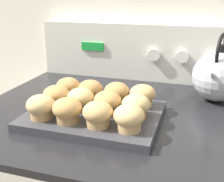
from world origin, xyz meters
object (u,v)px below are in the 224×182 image
muffin_r0_c2 (98,114)px  muffin_r1_c0 (56,96)px  muffin_r2_c0 (68,88)px  muffin_r1_c1 (81,99)px  muffin_r2_c3 (142,95)px  muffin_r0_c0 (41,107)px  muffin_r0_c3 (129,118)px  muffin_pan (95,115)px  tea_kettle (218,75)px  muffin_r2_c1 (90,90)px  muffin_r1_c3 (136,106)px  muffin_r0_c1 (67,110)px  muffin_r1_c2 (107,102)px  muffin_r2_c2 (117,93)px

muffin_r0_c2 → muffin_r1_c0: same height
muffin_r2_c0 → muffin_r1_c1: bearing=-46.2°
muffin_r1_c0 → muffin_r2_c3: bearing=19.1°
muffin_r0_c0 → muffin_r0_c3: bearing=0.7°
muffin_pan → muffin_r2_c3: 0.14m
muffin_r0_c3 → tea_kettle: 0.38m
muffin_r0_c0 → muffin_r1_c0: size_ratio=1.00×
muffin_r0_c3 → muffin_r2_c1: bearing=135.8°
muffin_pan → muffin_r1_c1: size_ratio=4.80×
muffin_r1_c3 → muffin_r2_c3: (-0.00, 0.08, 0.00)m
muffin_pan → muffin_r2_c3: size_ratio=4.80×
muffin_r0_c1 → tea_kettle: size_ratio=0.34×
muffin_r0_c0 → muffin_r2_c0: size_ratio=1.00×
muffin_r0_c0 → tea_kettle: (0.42, 0.32, 0.03)m
muffin_r1_c2 → muffin_r2_c1: (-0.08, 0.07, 0.00)m
muffin_r0_c2 → tea_kettle: bearing=49.8°
tea_kettle → muffin_r2_c0: bearing=-158.2°
muffin_r2_c2 → muffin_r2_c3: (0.07, 0.00, 0.00)m
muffin_r2_c0 → muffin_r2_c2: same height
muffin_r1_c1 → muffin_r2_c3: size_ratio=1.00×
muffin_r0_c3 → muffin_r2_c0: size_ratio=1.00×
muffin_r0_c3 → muffin_r1_c3: same height
muffin_r1_c0 → muffin_r2_c3: size_ratio=1.00×
muffin_r0_c1 → muffin_r1_c2: same height
muffin_r1_c1 → tea_kettle: 0.43m
muffin_r0_c0 → muffin_r2_c3: 0.27m
muffin_pan → muffin_r1_c3: 0.12m
muffin_r2_c2 → muffin_r1_c0: bearing=-153.3°
muffin_r0_c0 → muffin_r0_c1: 0.07m
muffin_r0_c3 → tea_kettle: bearing=58.3°
muffin_r2_c1 → tea_kettle: size_ratio=0.34×
muffin_pan → muffin_r1_c2: 0.06m
muffin_r0_c3 → muffin_r2_c2: 0.17m
muffin_pan → muffin_r0_c2: bearing=-63.5°
muffin_r1_c1 → muffin_r1_c3: bearing=-1.4°
muffin_r0_c1 → muffin_r0_c0: bearing=-179.9°
muffin_r1_c0 → tea_kettle: 0.49m
muffin_pan → muffin_r1_c0: (-0.11, 0.00, 0.04)m
tea_kettle → muffin_r0_c2: bearing=-130.2°
muffin_r1_c2 → muffin_r2_c0: size_ratio=1.00×
muffin_r1_c1 → muffin_r1_c2: (0.08, -0.00, 0.00)m
muffin_r1_c0 → muffin_r1_c2: (0.15, -0.00, 0.00)m
muffin_r0_c2 → muffin_r2_c2: size_ratio=1.00×
muffin_r0_c2 → muffin_r2_c2: 0.15m
muffin_r1_c2 → muffin_r1_c1: bearing=179.3°
muffin_r0_c1 → muffin_r1_c1: same height
muffin_r0_c3 → muffin_r2_c2: bearing=116.1°
muffin_r1_c2 → tea_kettle: size_ratio=0.34×
muffin_r0_c0 → tea_kettle: tea_kettle is taller
muffin_r0_c3 → muffin_r1_c2: size_ratio=1.00×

